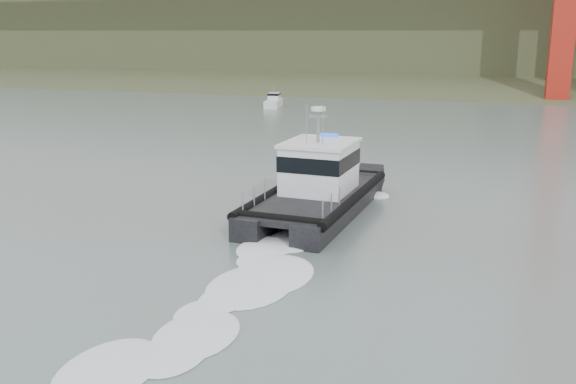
% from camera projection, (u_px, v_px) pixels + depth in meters
% --- Properties ---
extents(ground, '(400.00, 400.00, 0.00)m').
position_uv_depth(ground, '(209.00, 290.00, 24.05)').
color(ground, '#51605C').
rests_on(ground, ground).
extents(headlands, '(500.00, 105.36, 27.12)m').
position_uv_depth(headlands, '(450.00, 43.00, 138.38)').
color(headlands, '#3C4929').
rests_on(headlands, ground).
extents(patrol_boat, '(5.12, 12.32, 5.86)m').
position_uv_depth(patrol_boat, '(317.00, 186.00, 34.07)').
color(patrol_boat, black).
rests_on(patrol_boat, ground).
extents(motorboat, '(2.49, 5.34, 2.82)m').
position_uv_depth(motorboat, '(274.00, 101.00, 82.64)').
color(motorboat, silver).
rests_on(motorboat, ground).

